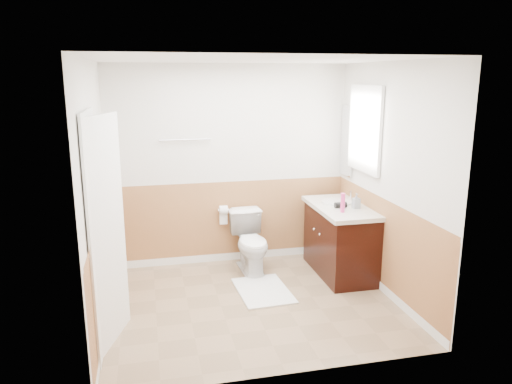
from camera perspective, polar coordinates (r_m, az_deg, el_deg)
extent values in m
plane|color=#8C7051|center=(5.31, -0.46, -12.85)|extent=(3.00, 3.00, 0.00)
plane|color=white|center=(4.76, -0.52, 15.24)|extent=(3.00, 3.00, 0.00)
plane|color=silver|center=(6.14, -3.09, 3.08)|extent=(3.00, 0.00, 3.00)
plane|color=silver|center=(3.67, 3.87, -4.04)|extent=(3.00, 0.00, 3.00)
plane|color=silver|center=(4.80, -18.26, -0.50)|extent=(0.00, 3.00, 3.00)
plane|color=silver|center=(5.40, 15.26, 1.20)|extent=(0.00, 3.00, 3.00)
plane|color=#B9794A|center=(6.30, -2.99, -3.66)|extent=(3.00, 0.00, 3.00)
plane|color=#B9794A|center=(3.97, 3.64, -14.38)|extent=(3.00, 0.00, 3.00)
plane|color=#B9794A|center=(5.03, -17.49, -8.82)|extent=(0.00, 2.60, 2.60)
plane|color=#B9794A|center=(5.60, 14.67, -6.33)|extent=(0.00, 2.60, 2.60)
imported|color=white|center=(5.99, -0.57, -5.92)|extent=(0.45, 0.74, 0.73)
cube|color=white|center=(5.56, 0.83, -11.46)|extent=(0.59, 0.83, 0.02)
cube|color=black|center=(5.99, 9.80, -5.76)|extent=(0.55, 1.10, 0.80)
sphere|color=silver|center=(5.75, 7.47, -4.92)|extent=(0.03, 0.03, 0.03)
sphere|color=silver|center=(5.93, 6.81, -4.33)|extent=(0.03, 0.03, 0.03)
cube|color=beige|center=(5.87, 9.88, -1.84)|extent=(0.60, 1.15, 0.05)
cylinder|color=silver|center=(6.00, 9.43, -1.15)|extent=(0.36, 0.36, 0.02)
cylinder|color=white|center=(6.05, 11.03, -0.50)|extent=(0.02, 0.02, 0.14)
cylinder|color=#D93886|center=(5.57, 10.11, -1.25)|extent=(0.05, 0.05, 0.22)
imported|color=gray|center=(5.77, 11.64, -1.02)|extent=(0.08, 0.08, 0.18)
cylinder|color=black|center=(5.76, 9.86, -1.51)|extent=(0.14, 0.07, 0.07)
cylinder|color=black|center=(5.77, 9.53, -1.79)|extent=(0.03, 0.03, 0.07)
cube|color=silver|center=(6.32, 10.57, 5.93)|extent=(0.02, 0.35, 0.90)
cube|color=white|center=(5.83, 12.59, 7.20)|extent=(0.04, 0.80, 1.00)
cube|color=white|center=(5.84, 12.74, 7.20)|extent=(0.01, 0.70, 0.90)
cube|color=white|center=(4.42, -17.25, -4.70)|extent=(0.29, 0.78, 2.04)
cube|color=white|center=(4.43, -18.24, -4.62)|extent=(0.02, 0.92, 2.10)
sphere|color=silver|center=(4.75, -16.20, -4.25)|extent=(0.06, 0.06, 0.06)
cylinder|color=silver|center=(5.96, -8.29, 6.07)|extent=(0.62, 0.02, 0.02)
cylinder|color=silver|center=(6.17, -3.83, -2.10)|extent=(0.14, 0.02, 0.02)
cylinder|color=white|center=(6.17, -3.83, -2.10)|extent=(0.10, 0.11, 0.11)
cube|color=white|center=(6.20, -3.82, -3.08)|extent=(0.10, 0.01, 0.16)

